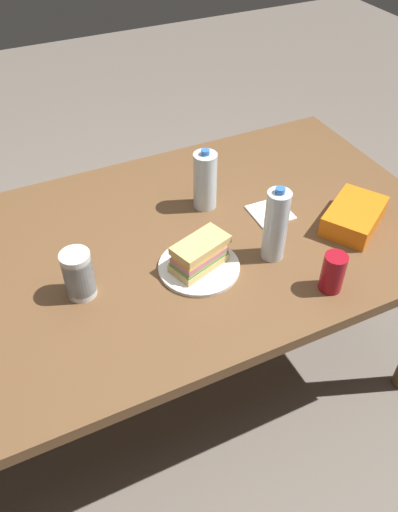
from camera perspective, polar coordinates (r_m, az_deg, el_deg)
The scene contains 10 objects.
ground_plane at distance 2.17m, azimuth -3.32°, elevation -13.60°, with size 8.00×8.00×0.00m, color #70665B.
dining_table at distance 1.66m, azimuth -4.22°, elevation -0.70°, with size 1.86×1.01×0.74m.
paper_plate at distance 1.52m, azimuth 0.00°, elevation -1.22°, with size 0.24×0.24×0.01m, color white.
sandwich at distance 1.49m, azimuth 0.05°, elevation 0.18°, with size 0.20×0.15×0.08m.
soda_can_red at distance 1.47m, azimuth 14.79°, elevation -1.81°, with size 0.07×0.07×0.12m, color maroon.
chip_bag at distance 1.73m, azimuth 16.99°, elevation 4.29°, with size 0.23×0.15×0.07m, color orange.
water_bottle_tall at distance 1.70m, azimuth 0.68°, elevation 8.46°, with size 0.08×0.08×0.22m.
plastic_cup_stack at distance 1.44m, azimuth -13.35°, elevation -2.02°, with size 0.08×0.08×0.15m.
water_bottle_spare at distance 1.50m, azimuth 8.60°, elevation 3.42°, with size 0.07×0.07×0.25m.
paper_napkin at distance 1.74m, azimuth 8.01°, elevation 4.85°, with size 0.13×0.13×0.01m, color white.
Camera 1 is at (-0.41, -1.14, 1.80)m, focal length 35.68 mm.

